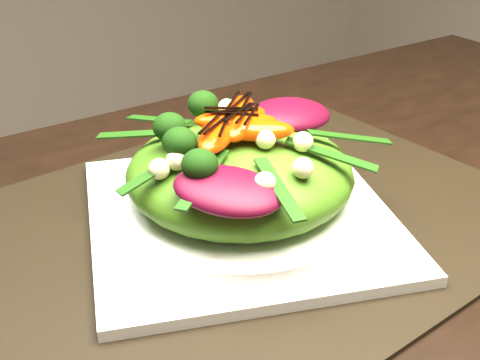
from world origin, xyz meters
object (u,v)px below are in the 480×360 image
lettuce_mound (240,173)px  orange_segment (227,120)px  salad_bowl (240,203)px  placemat (240,223)px  plate_base (240,216)px

lettuce_mound → orange_segment: 0.05m
orange_segment → lettuce_mound: bearing=-96.1°
salad_bowl → placemat: bearing=0.0°
placemat → orange_segment: 0.10m
orange_segment → plate_base: bearing=-96.1°
plate_base → lettuce_mound: size_ratio=1.33×
plate_base → salad_bowl: salad_bowl is taller
placemat → lettuce_mound: lettuce_mound is taller
salad_bowl → orange_segment: 0.08m
salad_bowl → plate_base: bearing=0.0°
placemat → salad_bowl: bearing=0.0°
plate_base → orange_segment: bearing=83.9°
plate_base → salad_bowl: size_ratio=1.12×
salad_bowl → orange_segment: size_ratio=3.70×
placemat → salad_bowl: salad_bowl is taller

